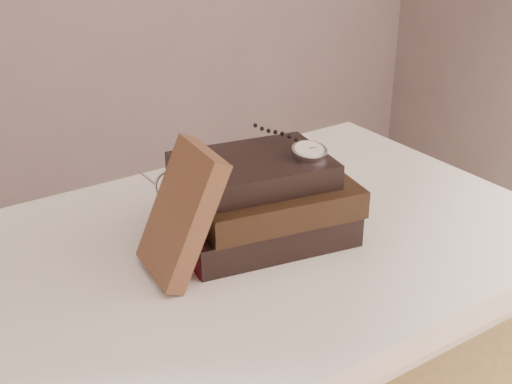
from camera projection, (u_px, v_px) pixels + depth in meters
table at (223, 300)px, 1.01m from camera, size 1.00×0.60×0.75m
book_stack at (263, 201)px, 0.98m from camera, size 0.27×0.21×0.12m
journal at (181, 213)px, 0.88m from camera, size 0.11×0.12×0.18m
pocket_watch at (307, 150)px, 0.96m from camera, size 0.06×0.16×0.02m
eyeglasses at (187, 181)px, 1.01m from camera, size 0.12×0.14×0.05m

